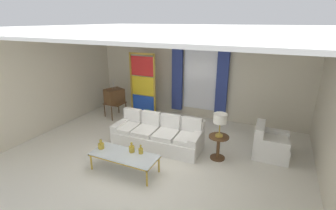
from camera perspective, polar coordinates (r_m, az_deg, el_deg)
The scene contains 16 objects.
ground_plane at distance 6.29m, azimuth -3.10°, elevation -11.63°, with size 16.00×16.00×0.00m, color silver.
wall_rear at distance 8.40m, azimuth 6.53°, elevation 7.26°, with size 8.00×0.12×3.00m, color beige.
wall_left at distance 8.38m, azimuth -24.09°, elevation 5.69°, with size 0.12×7.00×3.00m, color beige.
ceiling_slab at distance 6.12m, azimuth 0.02°, elevation 17.34°, with size 8.00×7.60×0.04m, color white.
curtained_window at distance 8.15m, azimuth 7.29°, elevation 8.59°, with size 2.00×0.17×2.70m.
couch_white_long at distance 6.63m, azimuth -2.20°, elevation -6.86°, with size 2.37×1.01×0.86m.
coffee_table at distance 5.62m, azimuth -10.07°, elevation -11.49°, with size 1.51×0.62×0.41m.
bottle_blue_decanter at distance 5.93m, azimuth -15.20°, elevation -8.98°, with size 0.14×0.14×0.23m.
bottle_crystal_tall at distance 5.56m, azimuth -6.29°, elevation -10.38°, with size 0.10×0.10×0.21m.
bottle_amber_squat at distance 5.64m, azimuth -8.38°, elevation -9.90°, with size 0.12×0.12×0.24m.
vintage_tv at distance 8.59m, azimuth -12.29°, elevation 1.89°, with size 0.69×0.74×1.35m.
armchair_white at distance 6.64m, azimuth 22.26°, elevation -8.55°, with size 0.84×0.84×0.80m.
stained_glass_divider at distance 8.37m, azimuth -5.85°, elevation 4.12°, with size 0.95×0.05×2.20m.
peacock_figurine at distance 8.07m, azimuth -5.10°, elevation -2.71°, with size 0.44×0.60×0.50m.
round_side_table at distance 6.13m, azimuth 11.54°, elevation -9.08°, with size 0.48×0.48×0.59m.
table_lamp_brass at distance 5.84m, azimuth 11.97°, elevation -3.25°, with size 0.32×0.32×0.57m.
Camera 1 is at (2.56, -4.76, 3.21)m, focal length 26.40 mm.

